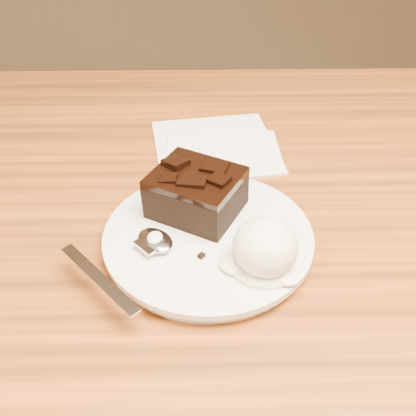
{
  "coord_description": "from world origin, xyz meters",
  "views": [
    {
      "loc": [
        -0.12,
        -0.39,
        1.09
      ],
      "look_at": [
        -0.11,
        -0.02,
        0.79
      ],
      "focal_mm": 42.74,
      "sensor_mm": 36.0,
      "label": 1
    }
  ],
  "objects_px": {
    "dining_table": "(282,413)",
    "ice_cream_scoop": "(265,246)",
    "plate": "(208,239)",
    "spoon": "(155,242)",
    "napkin": "(215,146)",
    "brownie": "(196,195)"
  },
  "relations": [
    {
      "from": "dining_table",
      "to": "ice_cream_scoop",
      "type": "distance_m",
      "value": 0.42
    },
    {
      "from": "plate",
      "to": "dining_table",
      "type": "bearing_deg",
      "value": 14.24
    },
    {
      "from": "dining_table",
      "to": "spoon",
      "type": "bearing_deg",
      "value": -164.57
    },
    {
      "from": "dining_table",
      "to": "napkin",
      "type": "distance_m",
      "value": 0.42
    },
    {
      "from": "brownie",
      "to": "plate",
      "type": "bearing_deg",
      "value": -72.59
    },
    {
      "from": "dining_table",
      "to": "plate",
      "type": "xyz_separation_m",
      "value": [
        -0.11,
        -0.03,
        0.38
      ]
    },
    {
      "from": "ice_cream_scoop",
      "to": "spoon",
      "type": "height_order",
      "value": "ice_cream_scoop"
    },
    {
      "from": "brownie",
      "to": "dining_table",
      "type": "bearing_deg",
      "value": -3.44
    },
    {
      "from": "napkin",
      "to": "ice_cream_scoop",
      "type": "bearing_deg",
      "value": -80.62
    },
    {
      "from": "plate",
      "to": "brownie",
      "type": "relative_size",
      "value": 2.46
    },
    {
      "from": "brownie",
      "to": "spoon",
      "type": "height_order",
      "value": "brownie"
    },
    {
      "from": "brownie",
      "to": "napkin",
      "type": "bearing_deg",
      "value": 80.89
    },
    {
      "from": "plate",
      "to": "napkin",
      "type": "distance_m",
      "value": 0.18
    },
    {
      "from": "dining_table",
      "to": "brownie",
      "type": "bearing_deg",
      "value": 176.56
    },
    {
      "from": "dining_table",
      "to": "spoon",
      "type": "height_order",
      "value": "spoon"
    },
    {
      "from": "brownie",
      "to": "napkin",
      "type": "xyz_separation_m",
      "value": [
        0.02,
        0.15,
        -0.03
      ]
    },
    {
      "from": "brownie",
      "to": "napkin",
      "type": "relative_size",
      "value": 0.55
    },
    {
      "from": "dining_table",
      "to": "brownie",
      "type": "distance_m",
      "value": 0.43
    },
    {
      "from": "dining_table",
      "to": "ice_cream_scoop",
      "type": "relative_size",
      "value": 19.26
    },
    {
      "from": "ice_cream_scoop",
      "to": "napkin",
      "type": "bearing_deg",
      "value": 99.38
    },
    {
      "from": "brownie",
      "to": "napkin",
      "type": "height_order",
      "value": "brownie"
    },
    {
      "from": "spoon",
      "to": "plate",
      "type": "bearing_deg",
      "value": -24.3
    }
  ]
}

